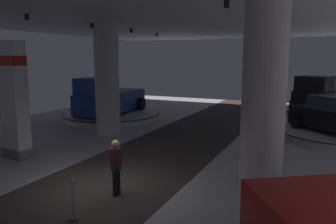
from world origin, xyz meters
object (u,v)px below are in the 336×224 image
at_px(brand_sign_pylon, 14,98).
at_px(pickup_truck_deep_right, 322,96).
at_px(display_platform_deep_right, 323,112).
at_px(display_car_far_right, 335,116).
at_px(display_platform_far_right, 334,135).
at_px(display_platform_far_left, 112,116).
at_px(visitor_walking_near, 116,164).
at_px(pickup_truck_far_left, 108,99).
at_px(column_left, 107,79).
at_px(column_right, 264,97).

xyz_separation_m(brand_sign_pylon, pickup_truck_deep_right, (10.64, 15.38, -0.98)).
height_order(brand_sign_pylon, display_platform_deep_right, brand_sign_pylon).
bearing_deg(display_car_far_right, display_platform_far_right, -41.67).
height_order(display_platform_far_left, visitor_walking_near, visitor_walking_near).
bearing_deg(pickup_truck_far_left, display_car_far_right, 0.93).
height_order(column_left, pickup_truck_far_left, column_left).
distance_m(display_platform_deep_right, display_car_far_right, 7.47).
bearing_deg(display_platform_far_right, display_platform_deep_right, 93.95).
relative_size(pickup_truck_far_left, pickup_truck_deep_right, 0.95).
distance_m(column_right, pickup_truck_deep_right, 15.00).
bearing_deg(column_left, brand_sign_pylon, -99.77).
bearing_deg(display_platform_far_right, pickup_truck_far_left, -179.16).
xyz_separation_m(column_left, display_car_far_right, (10.40, 3.40, -1.63)).
distance_m(column_left, display_platform_far_left, 4.88).
xyz_separation_m(pickup_truck_deep_right, display_platform_far_right, (0.63, -7.12, -1.11)).
relative_size(column_right, display_platform_deep_right, 0.97).
bearing_deg(column_left, display_platform_deep_right, 47.43).
bearing_deg(column_left, pickup_truck_deep_right, 46.97).
distance_m(pickup_truck_deep_right, visitor_walking_near, 17.60).
bearing_deg(column_right, column_left, 152.27).
bearing_deg(brand_sign_pylon, display_platform_far_left, 99.31).
bearing_deg(display_platform_far_left, display_platform_far_right, -0.62).
relative_size(column_left, display_platform_deep_right, 0.97).
bearing_deg(visitor_walking_near, pickup_truck_deep_right, 73.17).
bearing_deg(display_platform_far_left, brand_sign_pylon, -80.69).
bearing_deg(display_platform_far_right, brand_sign_pylon, -143.74).
height_order(display_car_far_right, visitor_walking_near, display_car_far_right).
relative_size(brand_sign_pylon, pickup_truck_far_left, 0.82).
height_order(column_left, display_platform_far_left, column_left).
distance_m(column_left, visitor_walking_near, 8.11).
bearing_deg(display_platform_far_left, display_platform_deep_right, 30.96).
xyz_separation_m(brand_sign_pylon, display_platform_far_left, (-1.38, 8.40, -2.09)).
bearing_deg(brand_sign_pylon, display_platform_far_right, 36.26).
height_order(column_right, pickup_truck_deep_right, column_right).
distance_m(pickup_truck_far_left, display_platform_deep_right, 14.34).
distance_m(brand_sign_pylon, display_platform_deep_right, 19.13).
relative_size(column_left, pickup_truck_far_left, 1.02).
xyz_separation_m(column_right, display_platform_far_left, (-10.51, 7.88, -2.55)).
bearing_deg(brand_sign_pylon, column_left, 80.23).
height_order(column_right, column_left, same).
height_order(pickup_truck_deep_right, display_car_far_right, pickup_truck_deep_right).
bearing_deg(display_platform_deep_right, display_platform_far_right, -86.05).
height_order(column_right, display_platform_far_right, column_right).
bearing_deg(pickup_truck_far_left, display_platform_far_right, 0.84).
relative_size(column_right, pickup_truck_deep_right, 0.96).
xyz_separation_m(pickup_truck_far_left, visitor_walking_near, (6.90, -9.55, -0.39)).
bearing_deg(pickup_truck_far_left, display_platform_far_left, 92.96).
xyz_separation_m(pickup_truck_deep_right, visitor_walking_near, (-5.10, -16.85, -0.40)).
relative_size(brand_sign_pylon, pickup_truck_deep_right, 0.78).
xyz_separation_m(display_platform_far_right, visitor_walking_near, (-5.73, -9.73, 0.71)).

